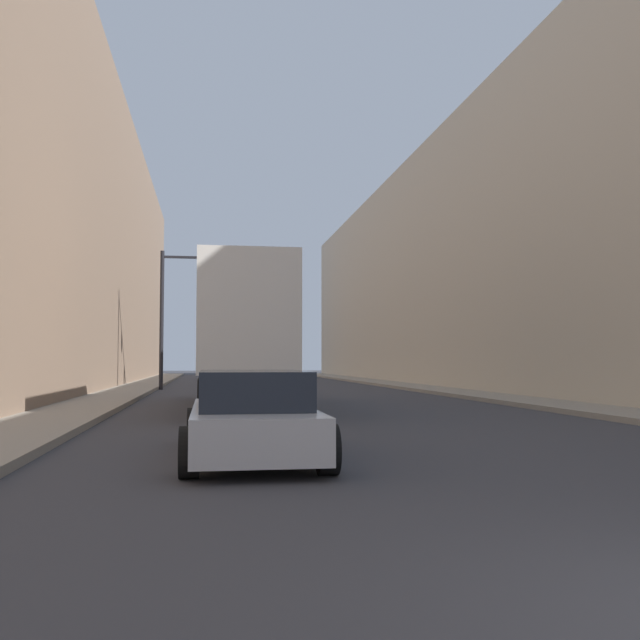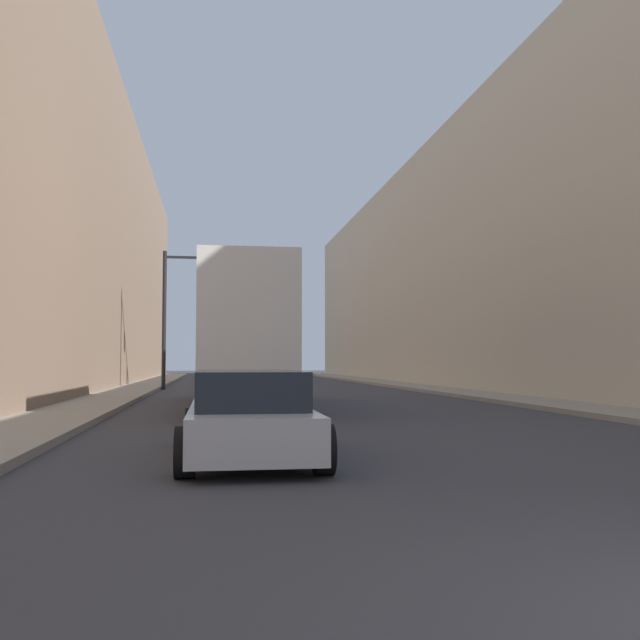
{
  "view_description": "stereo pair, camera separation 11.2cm",
  "coord_description": "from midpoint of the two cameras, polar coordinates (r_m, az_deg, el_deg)",
  "views": [
    {
      "loc": [
        -3.46,
        -2.99,
        1.44
      ],
      "look_at": [
        -0.76,
        14.32,
        2.44
      ],
      "focal_mm": 40.0,
      "sensor_mm": 36.0,
      "label": 1
    },
    {
      "loc": [
        -3.35,
        -3.01,
        1.44
      ],
      "look_at": [
        -0.76,
        14.32,
        2.44
      ],
      "focal_mm": 40.0,
      "sensor_mm": 36.0,
      "label": 2
    }
  ],
  "objects": [
    {
      "name": "building_left",
      "position": [
        34.48,
        -21.38,
        7.67
      ],
      "size": [
        6.0,
        80.0,
        15.7
      ],
      "color": "#846B56",
      "rests_on": "ground"
    },
    {
      "name": "sidewalk_right",
      "position": [
        34.63,
        9.07,
        -5.48
      ],
      "size": [
        2.11,
        80.0,
        0.15
      ],
      "color": "gray",
      "rests_on": "ground"
    },
    {
      "name": "sedan_car",
      "position": [
        10.66,
        -5.43,
        -7.66
      ],
      "size": [
        1.96,
        4.71,
        1.29
      ],
      "color": "#B7B7BC",
      "rests_on": "ground"
    },
    {
      "name": "building_right",
      "position": [
        36.42,
        15.09,
        5.17
      ],
      "size": [
        6.0,
        80.0,
        13.42
      ],
      "color": "beige",
      "rests_on": "ground"
    },
    {
      "name": "traffic_signal_gantry",
      "position": [
        36.36,
        -9.87,
        2.06
      ],
      "size": [
        6.67,
        0.35,
        6.93
      ],
      "color": "black",
      "rests_on": "ground"
    },
    {
      "name": "semi_truck",
      "position": [
        22.15,
        -6.26,
        -1.11
      ],
      "size": [
        2.42,
        11.77,
        4.08
      ],
      "color": "silver",
      "rests_on": "ground"
    },
    {
      "name": "sidewalk_left",
      "position": [
        33.22,
        -14.8,
        -5.51
      ],
      "size": [
        2.11,
        80.0,
        0.15
      ],
      "color": "gray",
      "rests_on": "ground"
    }
  ]
}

